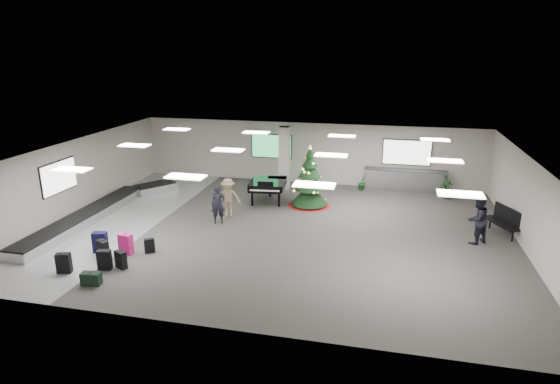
% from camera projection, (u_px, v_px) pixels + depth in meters
% --- Properties ---
extents(ground, '(18.00, 18.00, 0.00)m').
position_uv_depth(ground, '(278.00, 230.00, 18.60)').
color(ground, '#353331').
rests_on(ground, ground).
extents(room_envelope, '(18.02, 14.02, 3.21)m').
position_uv_depth(room_envelope, '(273.00, 168.00, 18.61)').
color(room_envelope, beige).
rests_on(room_envelope, ground).
extents(baggage_carousel, '(2.28, 9.71, 0.43)m').
position_uv_depth(baggage_carousel, '(101.00, 211.00, 20.13)').
color(baggage_carousel, silver).
rests_on(baggage_carousel, ground).
extents(service_counter, '(4.05, 0.65, 1.08)m').
position_uv_depth(service_counter, '(405.00, 180.00, 23.56)').
color(service_counter, silver).
rests_on(service_counter, ground).
extents(suitcase_0, '(0.47, 0.32, 0.68)m').
position_uv_depth(suitcase_0, '(104.00, 260.00, 15.19)').
color(suitcase_0, black).
rests_on(suitcase_0, ground).
extents(suitcase_1, '(0.49, 0.40, 0.69)m').
position_uv_depth(suitcase_1, '(103.00, 250.00, 15.94)').
color(suitcase_1, black).
rests_on(suitcase_1, ground).
extents(pink_suitcase, '(0.51, 0.34, 0.75)m').
position_uv_depth(pink_suitcase, '(126.00, 244.00, 16.34)').
color(pink_suitcase, '#DE1C7D').
rests_on(pink_suitcase, ground).
extents(suitcase_3, '(0.40, 0.36, 0.54)m').
position_uv_depth(suitcase_3, '(149.00, 246.00, 16.46)').
color(suitcase_3, black).
rests_on(suitcase_3, ground).
extents(navy_suitcase, '(0.54, 0.39, 0.77)m').
position_uv_depth(navy_suitcase, '(100.00, 242.00, 16.46)').
color(navy_suitcase, black).
rests_on(navy_suitcase, ground).
extents(suitcase_5, '(0.49, 0.36, 0.69)m').
position_uv_depth(suitcase_5, '(64.00, 263.00, 14.96)').
color(suitcase_5, black).
rests_on(suitcase_5, ground).
extents(green_duffel, '(0.62, 0.37, 0.41)m').
position_uv_depth(green_duffel, '(91.00, 279.00, 14.25)').
color(green_duffel, black).
rests_on(green_duffel, ground).
extents(suitcase_7, '(0.46, 0.37, 0.61)m').
position_uv_depth(suitcase_7, '(121.00, 260.00, 15.30)').
color(suitcase_7, black).
rests_on(suitcase_7, ground).
extents(christmas_tree, '(1.99, 1.99, 2.83)m').
position_uv_depth(christmas_tree, '(310.00, 185.00, 21.17)').
color(christmas_tree, maroon).
rests_on(christmas_tree, ground).
extents(grand_piano, '(1.79, 2.19, 1.17)m').
position_uv_depth(grand_piano, '(268.00, 185.00, 21.75)').
color(grand_piano, black).
rests_on(grand_piano, ground).
extents(bench, '(1.25, 1.78, 1.08)m').
position_uv_depth(bench, '(506.00, 220.00, 17.91)').
color(bench, black).
rests_on(bench, ground).
extents(traveler_a, '(0.67, 0.55, 1.58)m').
position_uv_depth(traveler_a, '(218.00, 205.00, 19.11)').
color(traveler_a, black).
rests_on(traveler_a, ground).
extents(traveler_b, '(1.17, 0.81, 1.67)m').
position_uv_depth(traveler_b, '(228.00, 198.00, 19.87)').
color(traveler_b, '#8C7757').
rests_on(traveler_b, ground).
extents(traveler_bench, '(1.14, 1.11, 1.85)m').
position_uv_depth(traveler_bench, '(477.00, 220.00, 17.07)').
color(traveler_bench, black).
rests_on(traveler_bench, ground).
extents(potted_plant_left, '(0.55, 0.57, 0.81)m').
position_uv_depth(potted_plant_left, '(362.00, 182.00, 23.64)').
color(potted_plant_left, '#133B18').
rests_on(potted_plant_left, ground).
extents(potted_plant_right, '(0.72, 0.72, 0.91)m').
position_uv_depth(potted_plant_right, '(448.00, 189.00, 22.33)').
color(potted_plant_right, '#133B18').
rests_on(potted_plant_right, ground).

